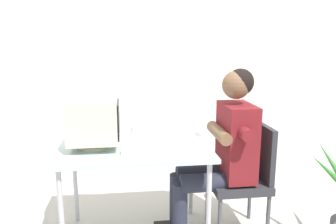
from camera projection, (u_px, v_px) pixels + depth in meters
wall_back at (156, 41)px, 3.70m from camera, size 8.00×0.10×3.00m
desk at (135, 154)px, 2.47m from camera, size 1.10×0.74×0.74m
crt_monitor at (94, 120)px, 2.38m from camera, size 0.36×0.36×0.36m
keyboard at (134, 143)px, 2.48m from camera, size 0.18×0.46×0.03m
office_chair at (246, 174)px, 2.59m from camera, size 0.43×0.43×0.88m
person_seated at (223, 148)px, 2.52m from camera, size 0.73×0.59×1.31m
desk_mug at (136, 130)px, 2.73m from camera, size 0.09×0.10×0.08m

